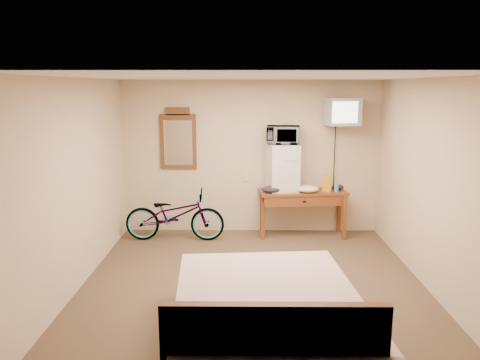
# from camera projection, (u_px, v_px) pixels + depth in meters

# --- Properties ---
(room) EXTENTS (4.60, 4.64, 2.50)m
(room) POSITION_uv_depth(u_px,v_px,m) (253.00, 187.00, 5.43)
(room) COLOR #3D291E
(room) RESTS_ON ground
(desk) EXTENTS (1.44, 0.67, 0.75)m
(desk) POSITION_uv_depth(u_px,v_px,m) (303.00, 198.00, 7.50)
(desk) COLOR brown
(desk) RESTS_ON floor
(mini_fridge) EXTENTS (0.54, 0.52, 0.75)m
(mini_fridge) POSITION_uv_depth(u_px,v_px,m) (283.00, 167.00, 7.46)
(mini_fridge) COLOR silver
(mini_fridge) RESTS_ON desk
(microwave) EXTENTS (0.54, 0.39, 0.29)m
(microwave) POSITION_uv_depth(u_px,v_px,m) (283.00, 135.00, 7.36)
(microwave) COLOR silver
(microwave) RESTS_ON mini_fridge
(snack_bag) EXTENTS (0.14, 0.09, 0.27)m
(snack_bag) POSITION_uv_depth(u_px,v_px,m) (327.00, 183.00, 7.43)
(snack_bag) COLOR orange
(snack_bag) RESTS_ON desk
(blue_cup) EXTENTS (0.07, 0.07, 0.13)m
(blue_cup) POSITION_uv_depth(u_px,v_px,m) (336.00, 188.00, 7.44)
(blue_cup) COLOR #4191DD
(blue_cup) RESTS_ON desk
(cloth_cream) EXTENTS (0.35, 0.27, 0.11)m
(cloth_cream) POSITION_uv_depth(u_px,v_px,m) (308.00, 189.00, 7.38)
(cloth_cream) COLOR beige
(cloth_cream) RESTS_ON desk
(cloth_dark_a) EXTENTS (0.30, 0.22, 0.11)m
(cloth_dark_a) POSITION_uv_depth(u_px,v_px,m) (271.00, 189.00, 7.35)
(cloth_dark_a) COLOR black
(cloth_dark_a) RESTS_ON desk
(cloth_dark_b) EXTENTS (0.19, 0.16, 0.09)m
(cloth_dark_b) POSITION_uv_depth(u_px,v_px,m) (338.00, 187.00, 7.57)
(cloth_dark_b) COLOR black
(cloth_dark_b) RESTS_ON desk
(crt_television) EXTENTS (0.54, 0.61, 0.42)m
(crt_television) POSITION_uv_depth(u_px,v_px,m) (342.00, 112.00, 7.25)
(crt_television) COLOR black
(crt_television) RESTS_ON room
(wall_mirror) EXTENTS (0.59, 0.04, 1.00)m
(wall_mirror) POSITION_uv_depth(u_px,v_px,m) (178.00, 139.00, 7.61)
(wall_mirror) COLOR brown
(wall_mirror) RESTS_ON room
(bicycle) EXTENTS (1.56, 0.56, 0.82)m
(bicycle) POSITION_uv_depth(u_px,v_px,m) (175.00, 215.00, 7.35)
(bicycle) COLOR black
(bicycle) RESTS_ON floor
(bed) EXTENTS (1.84, 2.35, 0.90)m
(bed) POSITION_uv_depth(u_px,v_px,m) (268.00, 321.00, 4.28)
(bed) COLOR brown
(bed) RESTS_ON floor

